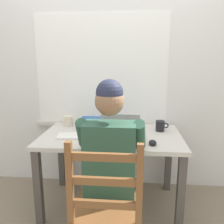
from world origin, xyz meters
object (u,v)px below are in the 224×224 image
coffee_mug_dark (160,126)px  book_stack_main (91,123)px  seated_person (111,157)px  book_stack_side (124,126)px  wooden_chair (107,208)px  coffee_mug_white (69,121)px  desk (111,145)px  landscape_photo_print (90,138)px  computer_mouse (153,143)px  laptop (120,135)px

coffee_mug_dark → book_stack_main: 0.67m
seated_person → book_stack_side: size_ratio=6.46×
book_stack_main → book_stack_side: (0.32, -0.01, -0.02)m
wooden_chair → coffee_mug_dark: size_ratio=7.78×
wooden_chair → book_stack_side: bearing=85.9°
wooden_chair → coffee_mug_white: size_ratio=7.53×
desk → landscape_photo_print: bearing=-148.8°
computer_mouse → book_stack_main: bearing=144.0°
landscape_photo_print → seated_person: bearing=-54.1°
coffee_mug_dark → seated_person: bearing=-124.8°
laptop → book_stack_side: (0.02, 0.34, -0.02)m
book_stack_main → book_stack_side: book_stack_main is taller
computer_mouse → coffee_mug_white: (-0.81, 0.47, 0.03)m
wooden_chair → book_stack_side: 0.95m
seated_person → book_stack_main: 0.68m
desk → landscape_photo_print: landscape_photo_print is taller
wooden_chair → computer_mouse: wooden_chair is taller
desk → book_stack_main: book_stack_main is taller
laptop → book_stack_main: size_ratio=1.54×
desk → coffee_mug_white: 0.54m
landscape_photo_print → wooden_chair: bearing=-67.4°
book_stack_main → landscape_photo_print: book_stack_main is taller
computer_mouse → coffee_mug_white: coffee_mug_white is taller
seated_person → coffee_mug_white: 0.85m
laptop → book_stack_main: laptop is taller
landscape_photo_print → coffee_mug_dark: bearing=25.4°
computer_mouse → landscape_photo_print: (-0.53, 0.12, -0.02)m
seated_person → landscape_photo_print: bearing=122.5°
desk → book_stack_main: size_ratio=5.83×
seated_person → book_stack_main: size_ratio=5.83×
landscape_photo_print → desk: bearing=34.6°
seated_person → laptop: size_ratio=3.78×
computer_mouse → book_stack_main: (-0.57, 0.41, 0.04)m
coffee_mug_white → book_stack_main: book_stack_main is taller
coffee_mug_white → coffee_mug_dark: coffee_mug_white is taller
coffee_mug_white → landscape_photo_print: coffee_mug_white is taller
wooden_chair → coffee_mug_dark: 1.01m
book_stack_main → landscape_photo_print: (0.04, -0.29, -0.05)m
book_stack_side → book_stack_main: bearing=179.0°
coffee_mug_dark → book_stack_side: 0.35m
desk → book_stack_side: book_stack_side is taller
desk → wooden_chair: bearing=-86.8°
seated_person → landscape_photo_print: seated_person is taller
wooden_chair → landscape_photo_print: size_ratio=7.26×
wooden_chair → book_stack_side: (0.06, 0.91, 0.28)m
wooden_chair → book_stack_main: size_ratio=4.40×
coffee_mug_dark → computer_mouse: bearing=-105.1°
book_stack_main → seated_person: bearing=-68.0°
laptop → coffee_mug_dark: bearing=40.1°
seated_person → wooden_chair: seated_person is taller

